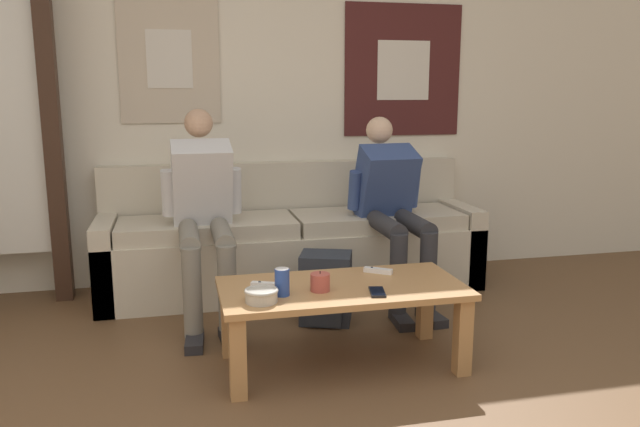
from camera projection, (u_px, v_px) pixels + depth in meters
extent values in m
cube|color=silver|center=(239.00, 93.00, 4.15)|extent=(10.00, 0.05, 2.55)
cube|color=beige|center=(169.00, 59.00, 3.98)|extent=(0.63, 0.01, 0.81)
cube|color=silver|center=(169.00, 59.00, 3.97)|extent=(0.29, 0.01, 0.36)
cube|color=#471E1E|center=(403.00, 70.00, 4.34)|extent=(0.85, 0.01, 0.90)
cube|color=silver|center=(404.00, 70.00, 4.34)|extent=(0.38, 0.01, 0.40)
cube|color=#382319|center=(52.00, 135.00, 3.73)|extent=(0.10, 0.10, 2.05)
cube|color=beige|center=(286.00, 221.00, 4.30)|extent=(2.44, 0.13, 0.81)
cube|color=beige|center=(295.00, 262.00, 4.03)|extent=(2.44, 0.53, 0.40)
cube|color=beige|center=(106.00, 264.00, 3.75)|extent=(0.12, 0.53, 0.52)
cube|color=beige|center=(461.00, 243.00, 4.27)|extent=(0.12, 0.53, 0.52)
cube|color=beige|center=(207.00, 228.00, 3.85)|extent=(1.08, 0.49, 0.10)
cube|color=beige|center=(377.00, 220.00, 4.10)|extent=(1.08, 0.49, 0.10)
cube|color=#B27F4C|center=(342.00, 288.00, 2.91)|extent=(1.14, 0.56, 0.03)
cube|color=#B27F4C|center=(228.00, 321.00, 3.05)|extent=(0.07, 0.07, 0.37)
cube|color=#B27F4C|center=(425.00, 304.00, 3.28)|extent=(0.07, 0.07, 0.37)
cube|color=#B27F4C|center=(238.00, 358.00, 2.62)|extent=(0.07, 0.07, 0.37)
cube|color=#B27F4C|center=(463.00, 336.00, 2.85)|extent=(0.07, 0.07, 0.37)
cylinder|color=gray|center=(189.00, 237.00, 3.40)|extent=(0.11, 0.48, 0.11)
cylinder|color=gray|center=(192.00, 293.00, 3.21)|extent=(0.10, 0.10, 0.48)
cube|color=#232328|center=(195.00, 342.00, 3.19)|extent=(0.11, 0.25, 0.05)
cylinder|color=gray|center=(222.00, 235.00, 3.44)|extent=(0.11, 0.48, 0.11)
cylinder|color=gray|center=(227.00, 290.00, 3.25)|extent=(0.10, 0.10, 0.48)
cube|color=#232328|center=(230.00, 338.00, 3.23)|extent=(0.11, 0.25, 0.05)
cube|color=silver|center=(202.00, 185.00, 3.67)|extent=(0.35, 0.37, 0.54)
sphere|color=tan|center=(199.00, 123.00, 3.71)|extent=(0.17, 0.17, 0.17)
cylinder|color=silver|center=(168.00, 193.00, 3.65)|extent=(0.08, 0.12, 0.28)
cylinder|color=silver|center=(235.00, 191.00, 3.73)|extent=(0.08, 0.12, 0.28)
cylinder|color=#2D2D33|center=(386.00, 226.00, 3.67)|extent=(0.11, 0.43, 0.11)
cylinder|color=#2D2D33|center=(398.00, 276.00, 3.51)|extent=(0.10, 0.10, 0.48)
cube|color=#232328|center=(401.00, 320.00, 3.49)|extent=(0.11, 0.25, 0.05)
cylinder|color=#2D2D33|center=(415.00, 225.00, 3.71)|extent=(0.11, 0.43, 0.11)
cylinder|color=#2D2D33|center=(428.00, 273.00, 3.55)|extent=(0.10, 0.10, 0.48)
cube|color=#232328|center=(431.00, 318.00, 3.53)|extent=(0.11, 0.25, 0.05)
cube|color=#33477F|center=(385.00, 183.00, 3.94)|extent=(0.36, 0.39, 0.50)
sphere|color=beige|center=(379.00, 130.00, 4.00)|extent=(0.17, 0.17, 0.17)
cylinder|color=#33477F|center=(355.00, 190.00, 3.91)|extent=(0.08, 0.12, 0.26)
cylinder|color=#33477F|center=(413.00, 188.00, 4.00)|extent=(0.08, 0.12, 0.26)
cube|color=#282D38|center=(326.00, 288.00, 3.51)|extent=(0.34, 0.30, 0.40)
cube|color=#282D38|center=(324.00, 309.00, 3.43)|extent=(0.21, 0.14, 0.18)
cylinder|color=#B7B2A8|center=(261.00, 296.00, 2.68)|extent=(0.14, 0.14, 0.06)
torus|color=#B7B2A8|center=(261.00, 291.00, 2.67)|extent=(0.15, 0.15, 0.02)
cylinder|color=#B24C42|center=(320.00, 282.00, 2.82)|extent=(0.09, 0.09, 0.08)
cylinder|color=black|center=(320.00, 272.00, 2.82)|extent=(0.00, 0.00, 0.01)
cylinder|color=#28479E|center=(281.00, 282.00, 2.75)|extent=(0.07, 0.07, 0.12)
cylinder|color=silver|center=(281.00, 269.00, 2.74)|extent=(0.06, 0.06, 0.00)
cube|color=white|center=(378.00, 271.00, 3.10)|extent=(0.14, 0.11, 0.02)
cylinder|color=#333842|center=(372.00, 267.00, 3.11)|extent=(0.01, 0.01, 0.00)
cube|color=white|center=(266.00, 285.00, 2.88)|extent=(0.15, 0.09, 0.02)
cylinder|color=#333842|center=(260.00, 282.00, 2.88)|extent=(0.01, 0.01, 0.00)
cube|color=black|center=(377.00, 292.00, 2.80)|extent=(0.09, 0.15, 0.01)
cube|color=black|center=(377.00, 291.00, 2.80)|extent=(0.08, 0.13, 0.00)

